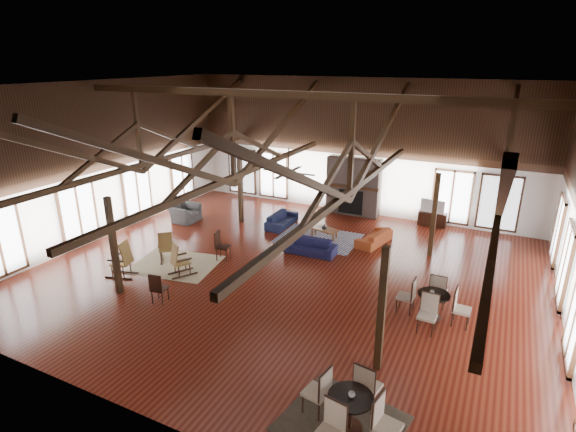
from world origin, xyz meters
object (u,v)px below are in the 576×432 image
at_px(coffee_table, 324,230).
at_px(armchair, 185,213).
at_px(sofa_navy_left, 282,220).
at_px(sofa_orange, 374,237).
at_px(sofa_navy_front, 310,247).
at_px(cafe_table_far, 433,301).
at_px(tv_console, 432,219).
at_px(cafe_table_near, 350,406).

relative_size(coffee_table, armchair, 1.03).
xyz_separation_m(sofa_navy_left, sofa_orange, (4.07, -0.18, -0.01)).
relative_size(sofa_navy_front, cafe_table_far, 0.94).
distance_m(armchair, tv_console, 10.66).
bearing_deg(sofa_orange, armchair, -69.74).
bearing_deg(armchair, cafe_table_near, -127.70).
bearing_deg(armchair, tv_console, -66.18).
height_order(sofa_orange, cafe_table_near, cafe_table_near).
xyz_separation_m(sofa_orange, coffee_table, (-1.92, -0.34, 0.09)).
distance_m(sofa_navy_left, tv_console, 6.43).
bearing_deg(cafe_table_far, armchair, 163.50).
xyz_separation_m(sofa_orange, armchair, (-8.11, -1.17, 0.10)).
height_order(coffee_table, armchair, armchair).
bearing_deg(cafe_table_near, sofa_navy_front, 118.65).
distance_m(sofa_navy_front, sofa_navy_left, 3.08).
relative_size(coffee_table, cafe_table_far, 0.59).
height_order(coffee_table, cafe_table_far, cafe_table_far).
distance_m(sofa_navy_left, armchair, 4.26).
bearing_deg(sofa_navy_left, cafe_table_far, -124.17).
height_order(sofa_navy_left, coffee_table, sofa_navy_left).
bearing_deg(tv_console, sofa_orange, -118.39).
bearing_deg(sofa_navy_front, sofa_orange, 44.69).
bearing_deg(sofa_navy_left, cafe_table_near, -147.11).
xyz_separation_m(sofa_navy_left, tv_console, (5.74, 2.91, 0.02)).
distance_m(coffee_table, armchair, 6.24).
distance_m(armchair, cafe_table_far, 11.47).
bearing_deg(sofa_navy_left, sofa_orange, -93.17).
xyz_separation_m(sofa_navy_left, coffee_table, (2.15, -0.51, 0.08)).
height_order(sofa_orange, tv_console, tv_console).
xyz_separation_m(sofa_navy_front, cafe_table_far, (4.71, -2.49, 0.24)).
bearing_deg(sofa_orange, sofa_navy_front, -31.27).
relative_size(sofa_navy_front, armchair, 1.63).
relative_size(sofa_navy_left, sofa_orange, 1.02).
xyz_separation_m(coffee_table, cafe_table_near, (4.05, -8.82, 0.17)).
xyz_separation_m(sofa_navy_front, armchair, (-6.28, 0.76, 0.10)).
relative_size(sofa_navy_front, sofa_orange, 1.02).
distance_m(sofa_navy_left, cafe_table_far, 8.35).
relative_size(cafe_table_far, tv_console, 1.71).
distance_m(sofa_navy_front, coffee_table, 1.60).
xyz_separation_m(coffee_table, armchair, (-6.18, -0.84, 0.02)).
bearing_deg(cafe_table_far, sofa_navy_left, 146.50).
distance_m(sofa_navy_left, sofa_orange, 4.07).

